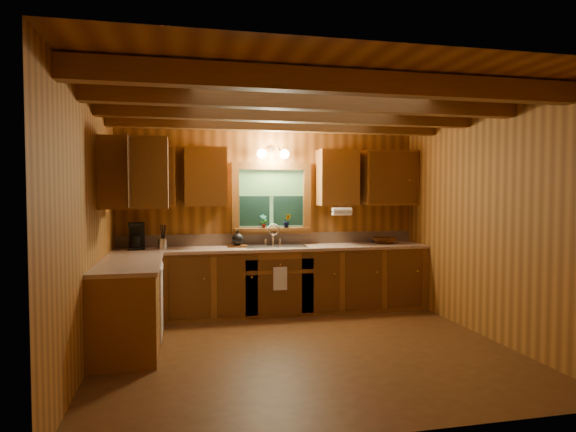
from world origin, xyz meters
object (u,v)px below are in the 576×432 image
Objects in this scene: coffee_maker at (136,236)px; wicker_basket at (384,240)px; cutting_board at (238,246)px; sink at (275,250)px.

wicker_basket is (3.41, -0.02, -0.13)m from coffee_maker.
cutting_board is 2.11m from wicker_basket.
cutting_board is at bearing 179.97° from wicker_basket.
sink is 1.82m from coffee_maker.
wicker_basket is (1.60, 0.05, 0.09)m from sink.
coffee_maker is at bearing 179.74° from wicker_basket.
coffee_maker is 3.41m from wicker_basket.
coffee_maker reaches higher than wicker_basket.
cutting_board is 0.71× the size of wicker_basket.
cutting_board is at bearing -8.02° from coffee_maker.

